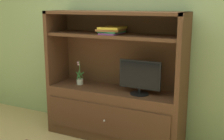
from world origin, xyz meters
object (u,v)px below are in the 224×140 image
at_px(magazine_stack, 112,30).
at_px(media_console, 114,99).
at_px(potted_plant, 80,80).
at_px(tv_monitor, 140,77).

bearing_deg(magazine_stack, media_console, 13.80).
distance_m(potted_plant, magazine_stack, 0.81).
relative_size(tv_monitor, potted_plant, 1.62).
xyz_separation_m(potted_plant, magazine_stack, (0.46, -0.01, 0.66)).
bearing_deg(media_console, magazine_stack, -166.20).
xyz_separation_m(tv_monitor, magazine_stack, (-0.38, 0.05, 0.51)).
relative_size(potted_plant, magazine_stack, 0.91).
distance_m(media_console, potted_plant, 0.52).
height_order(tv_monitor, magazine_stack, magazine_stack).
bearing_deg(magazine_stack, tv_monitor, -7.05).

